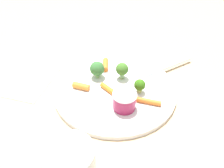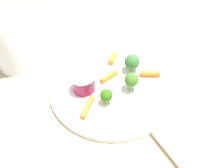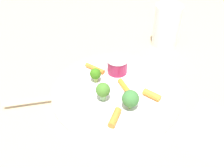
# 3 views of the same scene
# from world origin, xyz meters

# --- Properties ---
(ground_plane) EXTENTS (2.40, 2.40, 0.00)m
(ground_plane) POSITION_xyz_m (0.00, 0.00, 0.00)
(ground_plane) COLOR tan
(plate) EXTENTS (0.31, 0.31, 0.01)m
(plate) POSITION_xyz_m (0.00, 0.00, 0.01)
(plate) COLOR white
(plate) RESTS_ON ground_plane
(sauce_cup) EXTENTS (0.06, 0.06, 0.04)m
(sauce_cup) POSITION_xyz_m (-0.02, 0.07, 0.03)
(sauce_cup) COLOR #921D45
(sauce_cup) RESTS_ON plate
(broccoli_floret_0) EXTENTS (0.04, 0.04, 0.05)m
(broccoli_floret_0) POSITION_xyz_m (0.05, -0.05, 0.04)
(broccoli_floret_0) COLOR #81BE60
(broccoli_floret_0) RESTS_ON plate
(broccoli_floret_1) EXTENTS (0.03, 0.03, 0.04)m
(broccoli_floret_1) POSITION_xyz_m (-0.06, 0.02, 0.03)
(broccoli_floret_1) COLOR #9AB058
(broccoli_floret_1) RESTS_ON plate
(broccoli_floret_2) EXTENTS (0.03, 0.03, 0.05)m
(broccoli_floret_2) POSITION_xyz_m (-0.02, -0.04, 0.04)
(broccoli_floret_2) COLOR #80AE73
(broccoli_floret_2) RESTS_ON plate
(carrot_stick_0) EXTENTS (0.04, 0.05, 0.01)m
(carrot_stick_0) POSITION_xyz_m (0.02, 0.01, 0.02)
(carrot_stick_0) COLOR orange
(carrot_stick_0) RESTS_ON plate
(carrot_stick_1) EXTENTS (0.02, 0.05, 0.02)m
(carrot_stick_1) POSITION_xyz_m (0.02, -0.09, 0.02)
(carrot_stick_1) COLOR orange
(carrot_stick_1) RESTS_ON plate
(carrot_stick_2) EXTENTS (0.06, 0.03, 0.01)m
(carrot_stick_2) POSITION_xyz_m (-0.08, 0.06, 0.02)
(carrot_stick_2) COLOR orange
(carrot_stick_2) RESTS_ON plate
(carrot_stick_3) EXTENTS (0.05, 0.03, 0.02)m
(carrot_stick_3) POSITION_xyz_m (0.09, 0.00, 0.02)
(carrot_stick_3) COLOR orange
(carrot_stick_3) RESTS_ON plate
(fork) EXTENTS (0.16, 0.09, 0.00)m
(fork) POSITION_xyz_m (-0.15, -0.09, 0.01)
(fork) COLOR #ABC1C2
(fork) RESTS_ON plate
(napkin) EXTENTS (0.20, 0.19, 0.00)m
(napkin) POSITION_xyz_m (0.26, -0.06, 0.00)
(napkin) COLOR white
(napkin) RESTS_ON ground_plane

